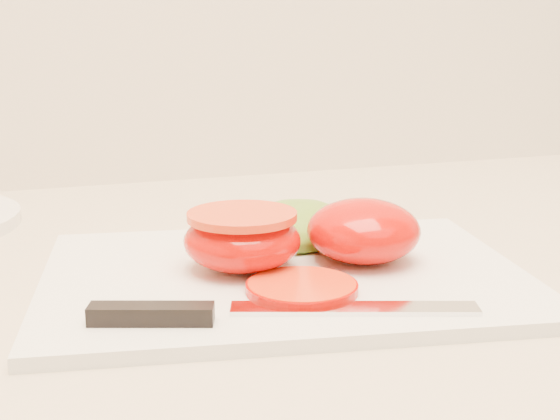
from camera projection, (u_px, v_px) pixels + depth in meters
name	position (u px, v px, depth m)	size (l,w,h in m)	color
cutting_board	(284.00, 277.00, 0.59)	(0.36, 0.26, 0.01)	white
tomato_half_dome	(363.00, 231.00, 0.61)	(0.09, 0.09, 0.05)	#D90700
tomato_half_cut	(242.00, 238.00, 0.59)	(0.09, 0.09, 0.04)	#D90700
tomato_slice_0	(302.00, 287.00, 0.54)	(0.08, 0.08, 0.01)	#D84D1E
lettuce_leaf_0	(303.00, 225.00, 0.67)	(0.12, 0.09, 0.03)	olive
knife	(233.00, 312.00, 0.50)	(0.25, 0.08, 0.01)	silver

